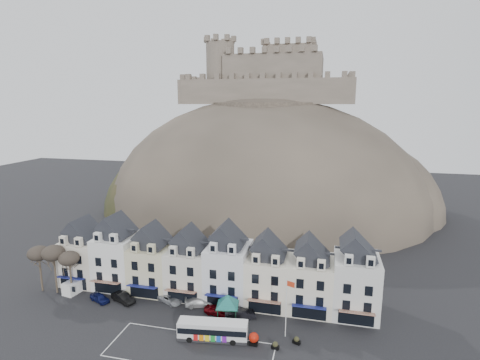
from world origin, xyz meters
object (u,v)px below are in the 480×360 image
Objects in this scene: car_silver at (170,299)px; car_charcoal at (240,314)px; white_van at (77,285)px; bus_shelter at (228,300)px; car_black at (123,298)px; car_white at (200,302)px; flagpole at (287,304)px; bus at (213,329)px; car_navy at (100,298)px; car_maroon at (217,311)px; red_buoy at (254,338)px.

car_charcoal reaches higher than car_silver.
white_van is 1.14× the size of car_silver.
white_van is 17.47m from car_silver.
bus_shelter is 18.34m from car_black.
flagpole is at bearing -128.34° from car_white.
bus is 9.15m from car_white.
car_navy is at bearing 175.54° from flagpole.
car_navy is at bearing 104.52° from car_maroon.
red_buoy is 33.88m from white_van.
bus is 2.54× the size of car_navy.
flagpole reaches higher than bus_shelter.
car_charcoal is (-7.34, 2.91, -4.24)m from flagpole.
white_van is 29.87m from car_charcoal.
bus is 21.98m from car_navy.
flagpole is 2.25× the size of car_navy.
car_white is 7.42m from car_charcoal.
car_charcoal is (1.76, 0.77, -2.44)m from bus_shelter.
bus is at bearing -163.28° from flagpole.
bus_shelter is at bearing 4.61° from white_van.
car_silver is 5.20m from car_white.
bus_shelter reaches higher than car_white.
white_van reaches higher than car_navy.
car_silver is (-19.69, 4.88, -4.40)m from flagpole.
white_van reaches higher than car_maroon.
car_white is at bearing 52.16° from car_charcoal.
red_buoy is 0.36× the size of car_charcoal.
white_van is 1.04× the size of car_white.
car_silver is (17.46, 0.17, -0.46)m from white_van.
red_buoy is at bearing -146.34° from flagpole.
car_silver is at bearing 58.49° from car_charcoal.
red_buoy is 0.44× the size of car_navy.
flagpole is 27.75m from car_black.
car_charcoal is at bearing -79.57° from car_maroon.
flagpole is 20.76m from car_silver.
white_van is at bearing 165.94° from bus_shelter.
car_silver is at bearing 156.68° from bus_shelter.
bus is 2.10× the size of car_charcoal.
red_buoy is 0.39× the size of car_silver.
bus reaches higher than car_black.
flagpole reaches higher than bus.
car_charcoal is (2.49, 5.87, -0.73)m from bus.
car_maroon is at bearing -65.46° from car_navy.
white_van is at bearing 99.12° from car_maroon.
flagpole reaches higher than white_van.
car_charcoal is (19.90, -0.23, 0.02)m from car_black.
car_white is at bearing 161.39° from flagpole.
car_charcoal is at bearing 119.90° from red_buoy.
red_buoy is at bearing -172.57° from car_charcoal.
car_navy is 23.80m from car_charcoal.
flagpole is at bearing -71.71° from car_navy.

